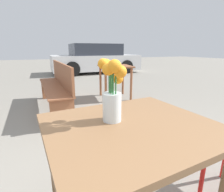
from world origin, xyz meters
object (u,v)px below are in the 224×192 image
object	(u,v)px
parked_car	(95,59)
flower_vase	(112,94)
table_back	(115,72)
table_front	(131,146)
bench_near	(58,84)

from	to	relation	value
parked_car	flower_vase	bearing A→B (deg)	-107.24
table_back	table_front	bearing A→B (deg)	-112.73
table_front	parked_car	distance (m)	7.61
table_front	parked_car	xyz separation A→B (m)	(2.17, 7.29, 0.01)
flower_vase	parked_car	size ratio (longest dim) A/B	0.08
flower_vase	bench_near	bearing A→B (deg)	90.21
table_back	parked_car	bearing A→B (deg)	77.63
parked_car	table_back	bearing A→B (deg)	-102.37
flower_vase	bench_near	world-z (taller)	flower_vase
bench_near	table_back	bearing A→B (deg)	14.12
flower_vase	parked_car	xyz separation A→B (m)	(2.24, 7.22, -0.25)
table_front	table_back	distance (m)	3.09
table_front	table_back	size ratio (longest dim) A/B	1.08
bench_near	parked_car	bearing A→B (deg)	64.70
table_back	parked_car	size ratio (longest dim) A/B	0.20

